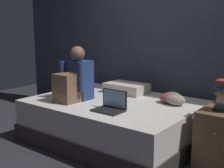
{
  "coord_description": "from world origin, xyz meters",
  "views": [
    {
      "loc": [
        1.95,
        -2.49,
        1.4
      ],
      "look_at": [
        -0.08,
        0.1,
        0.76
      ],
      "focal_mm": 47.78,
      "sensor_mm": 36.0,
      "label": 1
    }
  ],
  "objects_px": {
    "bed": "(114,121)",
    "person_sitting": "(75,80)",
    "laptop": "(111,106)",
    "clothes_pile": "(173,98)",
    "nightstand": "(222,140)",
    "pillow": "(127,88)"
  },
  "relations": [
    {
      "from": "bed",
      "to": "person_sitting",
      "type": "distance_m",
      "value": 0.7
    },
    {
      "from": "pillow",
      "to": "person_sitting",
      "type": "bearing_deg",
      "value": -110.17
    },
    {
      "from": "nightstand",
      "to": "laptop",
      "type": "distance_m",
      "value": 1.17
    },
    {
      "from": "nightstand",
      "to": "person_sitting",
      "type": "bearing_deg",
      "value": -169.34
    },
    {
      "from": "nightstand",
      "to": "laptop",
      "type": "xyz_separation_m",
      "value": [
        -1.06,
        -0.42,
        0.27
      ]
    },
    {
      "from": "person_sitting",
      "to": "laptop",
      "type": "bearing_deg",
      "value": -9.18
    },
    {
      "from": "laptop",
      "to": "pillow",
      "type": "relative_size",
      "value": 0.57
    },
    {
      "from": "nightstand",
      "to": "laptop",
      "type": "bearing_deg",
      "value": -158.21
    },
    {
      "from": "nightstand",
      "to": "clothes_pile",
      "type": "bearing_deg",
      "value": 158.84
    },
    {
      "from": "pillow",
      "to": "clothes_pile",
      "type": "height_order",
      "value": "pillow"
    },
    {
      "from": "clothes_pile",
      "to": "bed",
      "type": "bearing_deg",
      "value": -153.6
    },
    {
      "from": "laptop",
      "to": "bed",
      "type": "bearing_deg",
      "value": 122.58
    },
    {
      "from": "bed",
      "to": "person_sitting",
      "type": "relative_size",
      "value": 3.05
    },
    {
      "from": "laptop",
      "to": "clothes_pile",
      "type": "distance_m",
      "value": 0.79
    },
    {
      "from": "person_sitting",
      "to": "pillow",
      "type": "height_order",
      "value": "person_sitting"
    },
    {
      "from": "nightstand",
      "to": "pillow",
      "type": "distance_m",
      "value": 1.52
    },
    {
      "from": "laptop",
      "to": "nightstand",
      "type": "bearing_deg",
      "value": 21.79
    },
    {
      "from": "bed",
      "to": "clothes_pile",
      "type": "relative_size",
      "value": 6.1
    },
    {
      "from": "pillow",
      "to": "clothes_pile",
      "type": "relative_size",
      "value": 1.71
    },
    {
      "from": "clothes_pile",
      "to": "laptop",
      "type": "bearing_deg",
      "value": -119.37
    },
    {
      "from": "bed",
      "to": "nightstand",
      "type": "distance_m",
      "value": 1.3
    },
    {
      "from": "person_sitting",
      "to": "pillow",
      "type": "distance_m",
      "value": 0.79
    }
  ]
}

